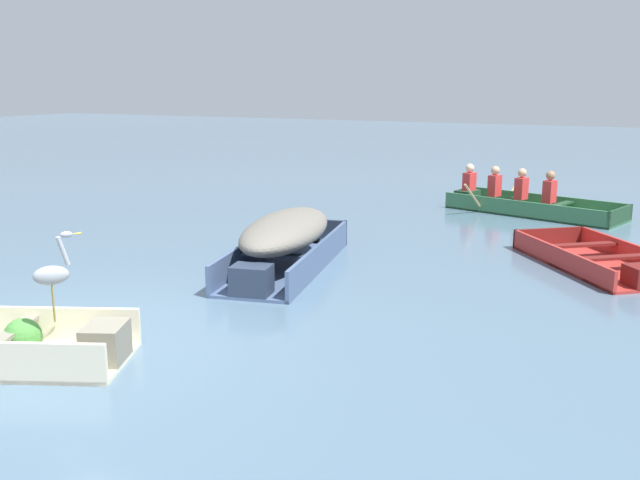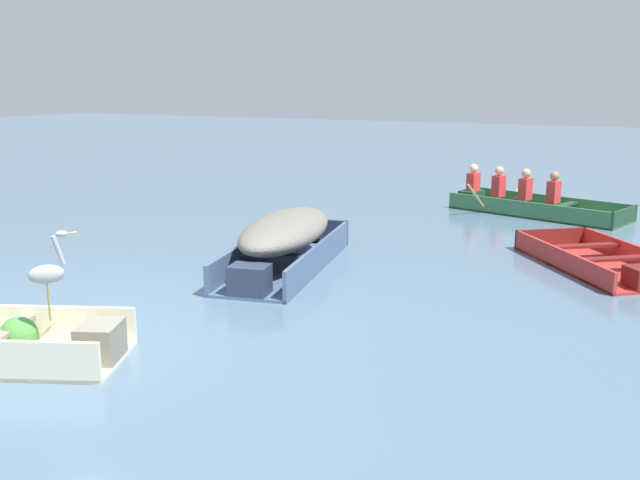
% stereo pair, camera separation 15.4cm
% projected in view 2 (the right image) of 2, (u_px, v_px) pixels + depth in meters
% --- Properties ---
extents(ground_plane, '(80.00, 80.00, 0.00)m').
position_uv_depth(ground_plane, '(70.00, 342.00, 7.28)').
color(ground_plane, slate).
extents(skiff_slate_blue_near_moored, '(1.72, 3.43, 0.79)m').
position_uv_depth(skiff_slate_blue_near_moored, '(285.00, 237.00, 10.04)').
color(skiff_slate_blue_near_moored, '#475B7F').
rests_on(skiff_slate_blue_near_moored, ground).
extents(skiff_red_mid_moored, '(2.60, 2.82, 0.30)m').
position_uv_depth(skiff_red_mid_moored, '(602.00, 263.00, 10.05)').
color(skiff_red_mid_moored, '#AD2D28').
rests_on(skiff_red_mid_moored, ground).
extents(rowboat_green_with_crew, '(3.62, 2.43, 0.90)m').
position_uv_depth(rowboat_green_with_crew, '(526.00, 203.00, 14.34)').
color(rowboat_green_with_crew, '#387047').
rests_on(rowboat_green_with_crew, ground).
extents(heron_on_dinghy, '(0.35, 0.40, 0.84)m').
position_uv_depth(heron_on_dinghy, '(48.00, 271.00, 6.57)').
color(heron_on_dinghy, olive).
rests_on(heron_on_dinghy, dinghy_cream_foreground).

